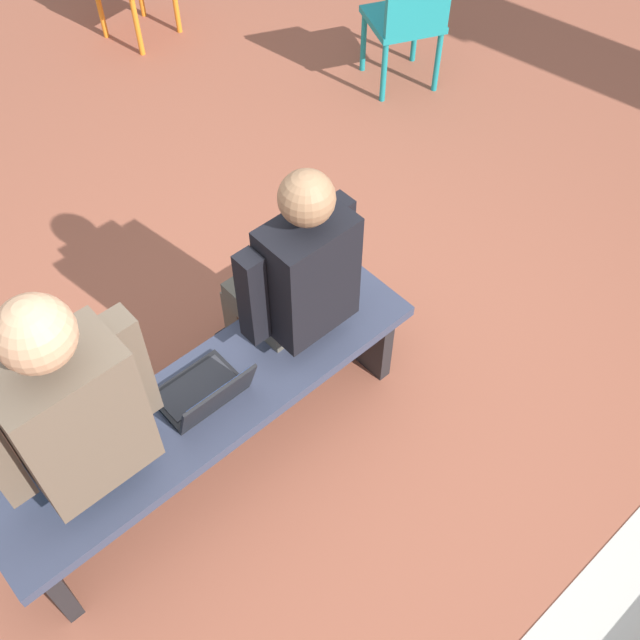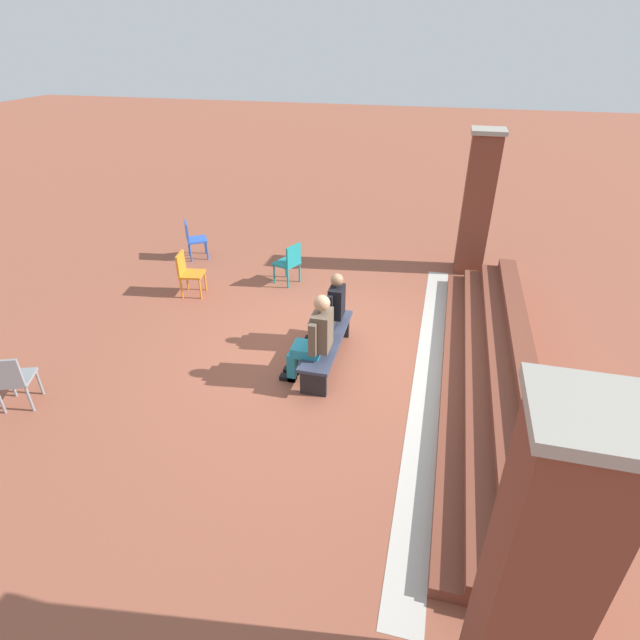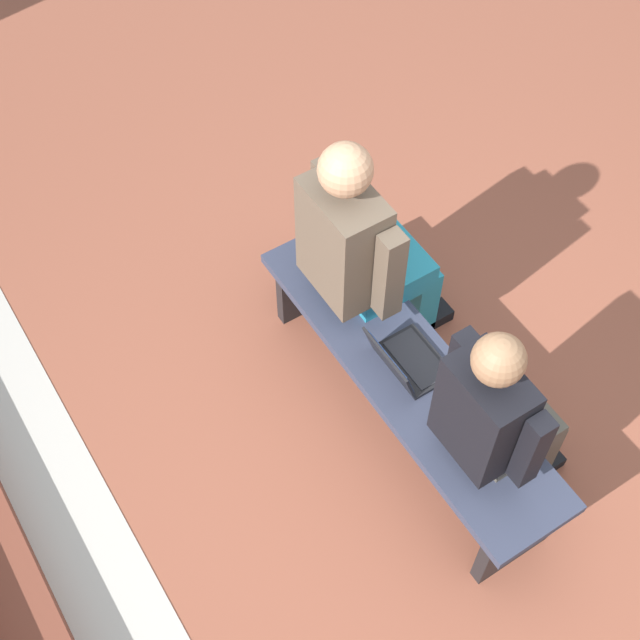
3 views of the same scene
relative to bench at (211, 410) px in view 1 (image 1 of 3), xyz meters
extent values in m
plane|color=brown|center=(-0.37, 0.09, -0.35)|extent=(60.00, 60.00, 0.00)
cube|color=#33384C|center=(0.00, 0.00, 0.07)|extent=(1.80, 0.44, 0.05)
cube|color=black|center=(-0.80, 0.00, -0.15)|extent=(0.06, 0.37, 0.40)
cube|color=black|center=(0.80, 0.00, -0.15)|extent=(0.06, 0.37, 0.40)
cube|color=#4C473D|center=(-0.48, -0.16, 0.15)|extent=(0.30, 0.35, 0.12)
cube|color=#4C473D|center=(-0.56, -0.33, -0.13)|extent=(0.10, 0.11, 0.45)
cube|color=black|center=(-0.56, -0.39, -0.32)|extent=(0.10, 0.21, 0.06)
cube|color=#4C473D|center=(-0.40, -0.33, -0.13)|extent=(0.10, 0.11, 0.45)
cube|color=black|center=(-0.40, -0.39, -0.32)|extent=(0.10, 0.21, 0.06)
cube|color=black|center=(-0.48, 0.04, 0.46)|extent=(0.34, 0.21, 0.50)
cube|color=navy|center=(-0.48, -0.07, 0.42)|extent=(0.04, 0.01, 0.30)
cube|color=black|center=(-0.69, -0.02, 0.44)|extent=(0.08, 0.09, 0.42)
cube|color=black|center=(-0.26, -0.02, 0.44)|extent=(0.08, 0.09, 0.42)
sphere|color=#8C6647|center=(-0.48, 0.04, 0.83)|extent=(0.19, 0.19, 0.19)
cube|color=teal|center=(0.47, -0.18, 0.16)|extent=(0.34, 0.40, 0.14)
cube|color=teal|center=(0.38, -0.38, -0.13)|extent=(0.11, 0.12, 0.45)
cube|color=black|center=(0.38, -0.44, -0.32)|extent=(0.11, 0.24, 0.07)
cube|color=teal|center=(0.56, -0.38, -0.13)|extent=(0.11, 0.12, 0.45)
cube|color=black|center=(0.56, -0.44, -0.32)|extent=(0.11, 0.24, 0.07)
cube|color=brown|center=(0.47, 0.04, 0.51)|extent=(0.38, 0.24, 0.56)
cube|color=brown|center=(0.23, -0.03, 0.49)|extent=(0.09, 0.10, 0.48)
sphere|color=tan|center=(0.47, 0.04, 0.93)|extent=(0.22, 0.22, 0.22)
cube|color=black|center=(0.02, -0.04, 0.11)|extent=(0.32, 0.22, 0.02)
cube|color=#2D2D33|center=(0.02, -0.05, 0.12)|extent=(0.29, 0.15, 0.00)
cube|color=black|center=(0.02, 0.10, 0.21)|extent=(0.32, 0.07, 0.19)
cube|color=#33519E|center=(0.02, 0.09, 0.21)|extent=(0.28, 0.06, 0.17)
cylinder|color=orange|center=(-1.47, -2.80, -0.15)|extent=(0.04, 0.04, 0.40)
cylinder|color=orange|center=(-1.82, -2.87, -0.15)|extent=(0.04, 0.04, 0.40)
cylinder|color=orange|center=(-1.40, -3.16, -0.15)|extent=(0.04, 0.04, 0.40)
cube|color=teal|center=(-2.54, -1.43, 0.07)|extent=(0.55, 0.55, 0.04)
cube|color=teal|center=(-2.47, -1.25, 0.29)|extent=(0.38, 0.20, 0.40)
cylinder|color=teal|center=(-2.78, -1.52, -0.15)|extent=(0.04, 0.04, 0.40)
cylinder|color=teal|center=(-2.45, -1.66, -0.15)|extent=(0.04, 0.04, 0.40)
cylinder|color=teal|center=(-2.63, -1.19, -0.15)|extent=(0.04, 0.04, 0.40)
cylinder|color=teal|center=(-2.30, -1.33, -0.15)|extent=(0.04, 0.04, 0.40)
camera|label=1|loc=(0.72, 1.43, 2.48)|focal=42.00mm
camera|label=2|loc=(6.13, 1.43, 4.07)|focal=28.00mm
camera|label=3|loc=(-1.52, 1.43, 3.39)|focal=50.00mm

